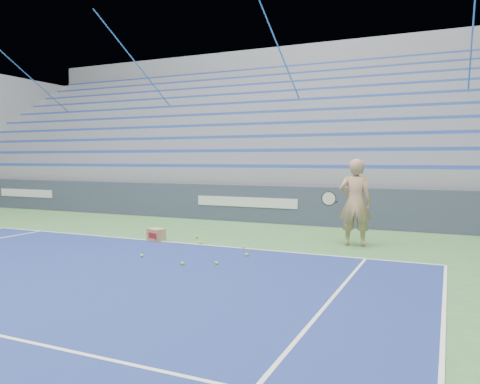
% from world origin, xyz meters
% --- Properties ---
extents(sponsor_barrier, '(30.00, 0.32, 1.10)m').
position_xyz_m(sponsor_barrier, '(0.00, 15.88, 0.55)').
color(sponsor_barrier, '#394056').
rests_on(sponsor_barrier, ground).
extents(bleachers, '(31.00, 9.15, 7.30)m').
position_xyz_m(bleachers, '(0.00, 21.60, 2.36)').
color(bleachers, gray).
rests_on(bleachers, ground).
extents(tennis_player, '(0.98, 0.89, 1.88)m').
position_xyz_m(tennis_player, '(3.66, 13.19, 0.94)').
color(tennis_player, tan).
rests_on(tennis_player, ground).
extents(ball_box, '(0.46, 0.42, 0.29)m').
position_xyz_m(ball_box, '(-0.59, 11.94, 0.14)').
color(ball_box, tan).
rests_on(ball_box, ground).
extents(tennis_ball_0, '(0.07, 0.07, 0.07)m').
position_xyz_m(tennis_ball_0, '(1.62, 11.89, 0.03)').
color(tennis_ball_0, '#AEDF2D').
rests_on(tennis_ball_0, ground).
extents(tennis_ball_1, '(0.07, 0.07, 0.07)m').
position_xyz_m(tennis_ball_1, '(1.99, 11.20, 0.03)').
color(tennis_ball_1, '#AEDF2D').
rests_on(tennis_ball_1, ground).
extents(tennis_ball_2, '(0.07, 0.07, 0.07)m').
position_xyz_m(tennis_ball_2, '(0.19, 10.31, 0.03)').
color(tennis_ball_2, '#AEDF2D').
rests_on(tennis_ball_2, ground).
extents(tennis_ball_3, '(0.07, 0.07, 0.07)m').
position_xyz_m(tennis_ball_3, '(1.78, 10.33, 0.03)').
color(tennis_ball_3, '#AEDF2D').
rests_on(tennis_ball_3, ground).
extents(tennis_ball_4, '(0.07, 0.07, 0.07)m').
position_xyz_m(tennis_ball_4, '(0.09, 12.63, 0.03)').
color(tennis_ball_4, '#AEDF2D').
rests_on(tennis_ball_4, ground).
extents(tennis_ball_5, '(0.07, 0.07, 0.07)m').
position_xyz_m(tennis_ball_5, '(0.54, 12.00, 0.03)').
color(tennis_ball_5, '#AEDF2D').
rests_on(tennis_ball_5, ground).
extents(tennis_ball_6, '(0.07, 0.07, 0.07)m').
position_xyz_m(tennis_ball_6, '(1.26, 10.04, 0.03)').
color(tennis_ball_6, '#AEDF2D').
rests_on(tennis_ball_6, ground).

